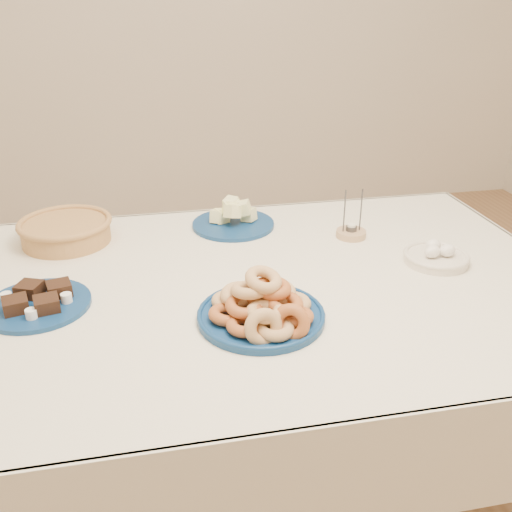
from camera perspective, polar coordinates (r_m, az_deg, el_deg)
name	(u,v)px	position (r m, az deg, el deg)	size (l,w,h in m)	color
ground	(253,490)	(1.96, -0.32, -22.39)	(5.00, 5.00, 0.00)	#956A46
dining_table	(252,317)	(1.54, -0.37, -6.13)	(1.71, 1.11, 0.75)	brown
donut_platter	(262,308)	(1.31, 0.63, -5.23)	(0.30, 0.30, 0.14)	navy
melon_plate	(233,217)	(1.83, -2.35, 3.90)	(0.30, 0.30, 0.09)	navy
brownie_plate	(37,302)	(1.47, -21.02, -4.32)	(0.26, 0.26, 0.04)	navy
wicker_basket	(66,230)	(1.80, -18.49, 2.49)	(0.34, 0.34, 0.07)	olive
candle_holder	(351,232)	(1.77, 9.48, 2.33)	(0.09, 0.09, 0.15)	tan
egg_bowl	(436,256)	(1.66, 17.58, -0.02)	(0.21, 0.21, 0.06)	silver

